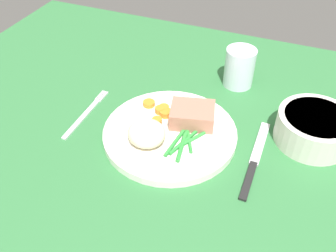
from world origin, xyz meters
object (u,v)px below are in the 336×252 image
object	(u,v)px
knife	(255,160)
salad_bowl	(314,127)
dinner_plate	(168,133)
meat_portion	(192,115)
fork	(86,114)
water_glass	(239,70)

from	to	relation	value
knife	salad_bowl	xyz separation A→B (cm)	(8.75, 9.55, 3.11)
dinner_plate	meat_portion	world-z (taller)	meat_portion
knife	salad_bowl	size ratio (longest dim) A/B	1.45
fork	salad_bowl	world-z (taller)	salad_bowl
meat_portion	knife	bearing A→B (deg)	-17.69
dinner_plate	salad_bowl	xyz separation A→B (cm)	(25.85, 9.27, 2.51)
dinner_plate	salad_bowl	distance (cm)	27.57
water_glass	salad_bowl	distance (cm)	22.01
knife	water_glass	xyz separation A→B (cm)	(-8.88, 22.72, 3.55)
dinner_plate	fork	bearing A→B (deg)	-179.20
water_glass	knife	bearing A→B (deg)	-68.65
fork	water_glass	distance (cm)	35.10
salad_bowl	knife	bearing A→B (deg)	-132.50
meat_portion	water_glass	distance (cm)	18.98
fork	salad_bowl	distance (cm)	45.30
knife	water_glass	distance (cm)	24.65
meat_portion	water_glass	size ratio (longest dim) A/B	0.96
fork	knife	world-z (taller)	knife
dinner_plate	water_glass	distance (cm)	24.07
salad_bowl	meat_portion	bearing A→B (deg)	-166.88
meat_portion	water_glass	xyz separation A→B (cm)	(4.73, 18.38, 0.45)
meat_portion	fork	xyz separation A→B (cm)	(-21.81, -4.31, -3.11)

